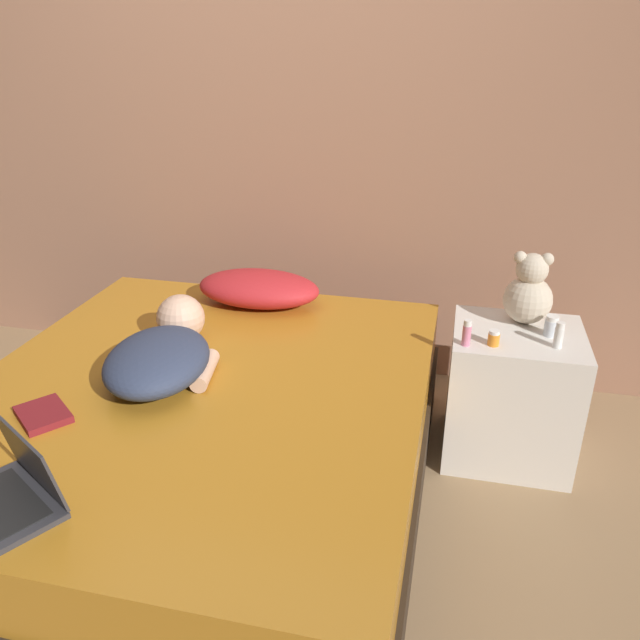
{
  "coord_description": "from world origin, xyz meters",
  "views": [
    {
      "loc": [
        0.84,
        -1.73,
        1.61
      ],
      "look_at": [
        0.39,
        0.23,
        0.68
      ],
      "focal_mm": 35.0,
      "sensor_mm": 36.0,
      "label": 1
    }
  ],
  "objects_px": {
    "bottle_orange": "(494,338)",
    "bottle_white": "(559,335)",
    "bottle_clear": "(551,326)",
    "book": "(43,414)",
    "pillow": "(259,288)",
    "person_lying": "(164,351)",
    "laptop": "(15,487)",
    "teddy_bear": "(529,292)",
    "bottle_pink": "(467,333)"
  },
  "relations": [
    {
      "from": "bottle_orange",
      "to": "bottle_white",
      "type": "bearing_deg",
      "value": 8.3
    },
    {
      "from": "bottle_clear",
      "to": "book",
      "type": "height_order",
      "value": "bottle_clear"
    },
    {
      "from": "pillow",
      "to": "person_lying",
      "type": "height_order",
      "value": "person_lying"
    },
    {
      "from": "person_lying",
      "to": "laptop",
      "type": "relative_size",
      "value": 1.84
    },
    {
      "from": "bottle_orange",
      "to": "book",
      "type": "xyz_separation_m",
      "value": [
        -1.39,
        -0.74,
        -0.07
      ]
    },
    {
      "from": "laptop",
      "to": "bottle_white",
      "type": "distance_m",
      "value": 1.83
    },
    {
      "from": "laptop",
      "to": "book",
      "type": "relative_size",
      "value": 1.64
    },
    {
      "from": "laptop",
      "to": "bottle_white",
      "type": "xyz_separation_m",
      "value": [
        1.44,
        1.13,
        0.05
      ]
    },
    {
      "from": "person_lying",
      "to": "teddy_bear",
      "type": "distance_m",
      "value": 1.42
    },
    {
      "from": "person_lying",
      "to": "bottle_pink",
      "type": "xyz_separation_m",
      "value": [
        1.05,
        0.35,
        0.02
      ]
    },
    {
      "from": "pillow",
      "to": "bottle_white",
      "type": "xyz_separation_m",
      "value": [
        1.24,
        -0.26,
        0.03
      ]
    },
    {
      "from": "bottle_clear",
      "to": "bottle_orange",
      "type": "distance_m",
      "value": 0.25
    },
    {
      "from": "laptop",
      "to": "bottle_white",
      "type": "relative_size",
      "value": 3.63
    },
    {
      "from": "teddy_bear",
      "to": "bottle_orange",
      "type": "xyz_separation_m",
      "value": [
        -0.13,
        -0.24,
        -0.1
      ]
    },
    {
      "from": "pillow",
      "to": "person_lying",
      "type": "xyz_separation_m",
      "value": [
        -0.14,
        -0.66,
        0.0
      ]
    },
    {
      "from": "person_lying",
      "to": "bottle_orange",
      "type": "distance_m",
      "value": 1.2
    },
    {
      "from": "person_lying",
      "to": "bottle_clear",
      "type": "relative_size",
      "value": 8.23
    },
    {
      "from": "person_lying",
      "to": "bottle_white",
      "type": "xyz_separation_m",
      "value": [
        1.38,
        0.4,
        0.02
      ]
    },
    {
      "from": "pillow",
      "to": "bottle_pink",
      "type": "height_order",
      "value": "bottle_pink"
    },
    {
      "from": "bottle_white",
      "to": "bottle_pink",
      "type": "relative_size",
      "value": 0.99
    },
    {
      "from": "teddy_bear",
      "to": "bottle_pink",
      "type": "bearing_deg",
      "value": -130.5
    },
    {
      "from": "pillow",
      "to": "bottle_clear",
      "type": "xyz_separation_m",
      "value": [
        1.22,
        -0.16,
        0.02
      ]
    },
    {
      "from": "book",
      "to": "laptop",
      "type": "bearing_deg",
      "value": -63.8
    },
    {
      "from": "laptop",
      "to": "teddy_bear",
      "type": "distance_m",
      "value": 1.9
    },
    {
      "from": "person_lying",
      "to": "bottle_clear",
      "type": "xyz_separation_m",
      "value": [
        1.36,
        0.5,
        0.01
      ]
    },
    {
      "from": "bottle_clear",
      "to": "book",
      "type": "bearing_deg",
      "value": -151.57
    },
    {
      "from": "laptop",
      "to": "bottle_clear",
      "type": "bearing_deg",
      "value": 71.38
    },
    {
      "from": "laptop",
      "to": "bottle_clear",
      "type": "distance_m",
      "value": 1.88
    },
    {
      "from": "person_lying",
      "to": "pillow",
      "type": "bearing_deg",
      "value": 68.45
    },
    {
      "from": "pillow",
      "to": "bottle_white",
      "type": "height_order",
      "value": "bottle_white"
    },
    {
      "from": "laptop",
      "to": "book",
      "type": "bearing_deg",
      "value": 146.83
    },
    {
      "from": "laptop",
      "to": "teddy_bear",
      "type": "relative_size",
      "value": 1.25
    },
    {
      "from": "teddy_bear",
      "to": "bottle_pink",
      "type": "relative_size",
      "value": 2.87
    },
    {
      "from": "bottle_pink",
      "to": "laptop",
      "type": "bearing_deg",
      "value": -136.03
    },
    {
      "from": "person_lying",
      "to": "book",
      "type": "relative_size",
      "value": 3.0
    },
    {
      "from": "bottle_pink",
      "to": "book",
      "type": "relative_size",
      "value": 0.46
    },
    {
      "from": "bottle_white",
      "to": "bottle_pink",
      "type": "distance_m",
      "value": 0.33
    },
    {
      "from": "bottle_clear",
      "to": "teddy_bear",
      "type": "bearing_deg",
      "value": 128.49
    },
    {
      "from": "teddy_bear",
      "to": "bottle_orange",
      "type": "distance_m",
      "value": 0.29
    },
    {
      "from": "laptop",
      "to": "teddy_bear",
      "type": "height_order",
      "value": "teddy_bear"
    },
    {
      "from": "laptop",
      "to": "bottle_orange",
      "type": "height_order",
      "value": "laptop"
    },
    {
      "from": "teddy_bear",
      "to": "book",
      "type": "height_order",
      "value": "teddy_bear"
    },
    {
      "from": "pillow",
      "to": "laptop",
      "type": "relative_size",
      "value": 1.5
    },
    {
      "from": "bottle_orange",
      "to": "pillow",
      "type": "bearing_deg",
      "value": 163.89
    },
    {
      "from": "pillow",
      "to": "laptop",
      "type": "distance_m",
      "value": 1.4
    },
    {
      "from": "pillow",
      "to": "bottle_orange",
      "type": "xyz_separation_m",
      "value": [
        1.01,
        -0.29,
        0.01
      ]
    },
    {
      "from": "teddy_bear",
      "to": "book",
      "type": "bearing_deg",
      "value": -147.18
    },
    {
      "from": "teddy_bear",
      "to": "book",
      "type": "xyz_separation_m",
      "value": [
        -1.52,
        -0.98,
        -0.17
      ]
    },
    {
      "from": "pillow",
      "to": "bottle_white",
      "type": "bearing_deg",
      "value": -11.77
    },
    {
      "from": "bottle_clear",
      "to": "person_lying",
      "type": "bearing_deg",
      "value": -159.72
    }
  ]
}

